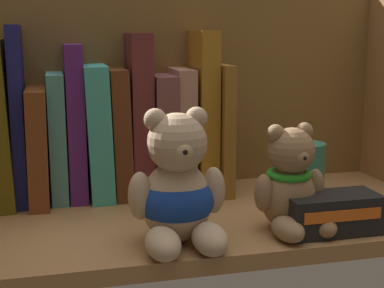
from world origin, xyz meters
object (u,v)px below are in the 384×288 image
Objects in this scene: small_product_box at (331,213)px; teddy_bear_smaller at (291,186)px; book_9 at (161,133)px; book_10 at (182,130)px; book_2 at (19,115)px; book_12 at (216,126)px; book_7 at (119,132)px; book_11 at (200,111)px; pillar_candle at (305,169)px; book_3 at (38,144)px; book_8 at (139,115)px; teddy_bear_larger at (178,191)px; book_5 at (75,122)px; book_4 at (58,136)px; book_6 at (97,131)px.

teddy_bear_smaller is at bearing 156.10° from small_product_box.
teddy_bear_smaller is at bearing -59.91° from book_9.
book_10 is 27.08cm from small_product_box.
book_2 reaches higher than book_12.
book_11 is (12.41, 0.00, 2.67)cm from book_7.
book_12 is 2.45× the size of pillar_candle.
book_7 is 2.38× the size of pillar_candle.
book_8 is (14.47, 0.00, 3.70)cm from book_3.
pillar_candle is (26.48, -7.41, -5.40)cm from book_7.
book_8 is 1.52× the size of teddy_bear_larger.
book_9 is (17.81, 0.00, 0.73)cm from book_3.
book_5 is 2.83× the size of pillar_candle.
book_10 is at bearing 75.91° from teddy_bear_larger.
book_2 is 44.15cm from small_product_box.
book_8 is at bearing 162.48° from pillar_candle.
book_4 is (2.69, 0.00, 0.97)cm from book_3.
teddy_bear_smaller reaches higher than pillar_candle.
book_6 is 6.50cm from book_8.
book_5 is at bearing 180.00° from book_7.
book_10 is 1.19× the size of teddy_bear_larger.
book_12 is 21.26cm from teddy_bear_smaller.
book_8 is 25.86cm from pillar_candle.
book_3 is 0.69× the size of book_8.
book_10 is 0.97× the size of book_12.
book_12 is at bearing 0.00° from book_7.
book_11 is at bearing 0.00° from book_3.
book_2 is at bearing 180.00° from book_11.
book_10 is (6.49, 0.00, -2.55)cm from book_8.
book_7 is 0.78× the size of book_11.
book_3 is 38.89cm from pillar_candle.
book_2 is at bearing 147.33° from teddy_bear_smaller.
teddy_bear_smaller is (21.40, -20.60, -4.01)cm from book_6.
book_2 is 1.88× the size of teddy_bear_smaller.
book_3 is 0.84× the size of book_6.
book_8 reaches higher than teddy_bear_larger.
book_4 is at bearing 180.00° from book_7.
book_11 reaches higher than book_5.
book_4 is at bearing 180.00° from book_10.
pillar_candle is at bearing -10.41° from book_2.
book_5 is 1.94× the size of small_product_box.
book_12 is (11.87, 0.00, -2.23)cm from book_8.
book_4 is 1.16× the size of teddy_bear_larger.
teddy_bear_larger is at bearing -71.45° from book_6.
book_4 is 3.26cm from book_5.
book_10 is 1.62× the size of small_product_box.
small_product_box is at bearing -48.82° from book_8.
book_6 is at bearing 0.00° from book_3.
book_6 reaches higher than teddy_bear_smaller.
small_product_box is (13.27, -22.59, -6.88)cm from book_10.
book_3 is at bearing 180.00° from book_12.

